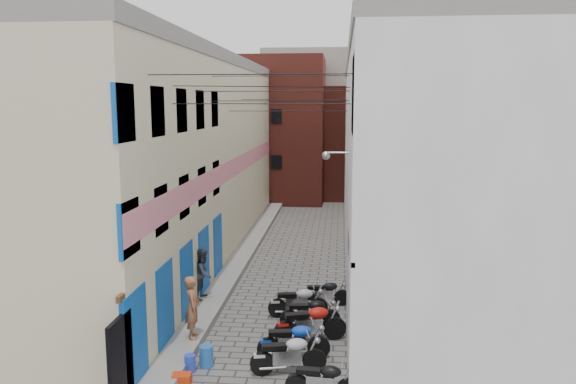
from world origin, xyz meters
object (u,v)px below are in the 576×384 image
(person_a, at_px, (192,307))
(motorcycle_g, at_px, (325,292))
(water_jug_near, at_px, (190,363))
(red_crate, at_px, (182,379))
(motorcycle_c, at_px, (294,339))
(motorcycle_e, at_px, (310,311))
(motorcycle_f, at_px, (298,300))
(water_jug_far, at_px, (206,356))
(motorcycle_a, at_px, (322,378))
(motorcycle_d, at_px, (310,321))
(person_b, at_px, (203,273))
(motorcycle_b, at_px, (288,352))

(person_a, bearing_deg, motorcycle_g, -59.89)
(water_jug_near, xyz_separation_m, red_crate, (-0.02, -0.68, -0.09))
(motorcycle_c, height_order, motorcycle_e, motorcycle_c)
(motorcycle_f, distance_m, water_jug_far, 4.27)
(motorcycle_e, distance_m, water_jug_near, 4.27)
(motorcycle_c, bearing_deg, motorcycle_a, 13.34)
(motorcycle_d, relative_size, water_jug_far, 3.76)
(motorcycle_c, relative_size, red_crate, 4.45)
(person_a, bearing_deg, motorcycle_f, -62.72)
(motorcycle_a, height_order, person_b, person_b)
(motorcycle_b, xyz_separation_m, motorcycle_f, (-0.06, 3.88, -0.01))
(motorcycle_f, xyz_separation_m, motorcycle_g, (0.83, 1.07, -0.06))
(motorcycle_f, bearing_deg, motorcycle_a, 1.65)
(motorcycle_a, relative_size, water_jug_near, 3.90)
(motorcycle_b, distance_m, motorcycle_e, 2.99)
(motorcycle_e, relative_size, water_jug_far, 3.28)
(person_a, distance_m, red_crate, 2.47)
(motorcycle_c, distance_m, red_crate, 3.12)
(motorcycle_d, xyz_separation_m, water_jug_near, (-2.97, -2.16, -0.39))
(person_a, distance_m, person_b, 3.28)
(water_jug_near, bearing_deg, motorcycle_e, 46.92)
(motorcycle_d, height_order, motorcycle_f, motorcycle_d)
(motorcycle_d, distance_m, person_a, 3.39)
(motorcycle_b, height_order, motorcycle_e, motorcycle_b)
(motorcycle_e, bearing_deg, motorcycle_d, -3.08)
(motorcycle_c, xyz_separation_m, motorcycle_g, (0.71, 4.12, -0.07))
(motorcycle_g, distance_m, water_jug_near, 6.08)
(motorcycle_e, relative_size, motorcycle_g, 1.08)
(motorcycle_e, bearing_deg, motorcycle_a, 0.37)
(motorcycle_g, bearing_deg, motorcycle_d, -15.51)
(motorcycle_c, bearing_deg, water_jug_far, -83.13)
(motorcycle_c, height_order, motorcycle_g, motorcycle_c)
(water_jug_far, bearing_deg, person_a, 118.80)
(water_jug_near, bearing_deg, motorcycle_b, 3.36)
(person_b, distance_m, red_crate, 5.62)
(motorcycle_d, distance_m, motorcycle_f, 1.93)
(person_a, bearing_deg, motorcycle_d, -93.82)
(motorcycle_e, relative_size, person_a, 1.04)
(person_a, bearing_deg, motorcycle_a, -138.77)
(person_a, bearing_deg, red_crate, 173.35)
(motorcycle_c, distance_m, motorcycle_d, 1.24)
(motorcycle_f, xyz_separation_m, water_jug_near, (-2.46, -4.02, -0.33))
(motorcycle_f, xyz_separation_m, person_b, (-3.29, 0.77, 0.55))
(motorcycle_c, bearing_deg, water_jug_near, -78.71)
(motorcycle_b, relative_size, motorcycle_e, 1.05)
(motorcycle_b, bearing_deg, motorcycle_d, 154.30)
(motorcycle_d, distance_m, motorcycle_e, 0.95)
(motorcycle_a, height_order, red_crate, motorcycle_a)
(water_jug_near, bearing_deg, water_jug_far, 42.78)
(motorcycle_g, bearing_deg, water_jug_near, -42.03)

